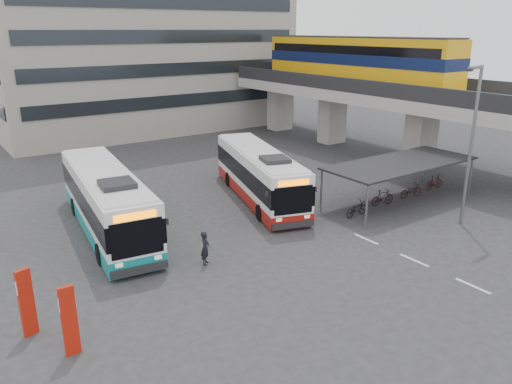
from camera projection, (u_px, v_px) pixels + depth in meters
ground at (330, 251)px, 24.22m from camera, size 120.00×120.00×0.00m
viaduct at (368, 79)px, 42.34m from camera, size 8.00×32.00×9.68m
bike_shelter at (399, 176)px, 30.67m from camera, size 10.00×4.00×2.54m
office_block at (138, 6)px, 51.59m from camera, size 30.00×15.00×25.00m
road_markings at (414, 260)px, 23.25m from camera, size 0.15×7.60×0.01m
bus_main at (259, 175)px, 31.23m from camera, size 5.75×11.66×3.38m
bus_teal at (107, 201)px, 26.15m from camera, size 4.12×12.31×3.57m
pedestrian at (205, 248)px, 22.67m from camera, size 0.68×0.69×1.60m
lamp_post at (471, 137)px, 26.03m from camera, size 1.51×0.32×8.56m
sign_totem_south at (69, 320)px, 16.18m from camera, size 0.54×0.17×2.49m
sign_totem_mid at (26, 302)px, 17.23m from camera, size 0.54×0.31×2.53m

